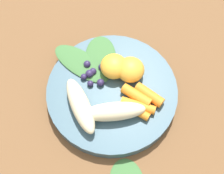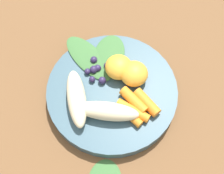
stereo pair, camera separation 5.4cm
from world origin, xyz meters
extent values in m
plane|color=brown|center=(0.00, 0.00, 0.00)|extent=(2.40, 2.40, 0.00)
cylinder|color=#385666|center=(0.00, 0.00, 0.01)|extent=(0.24, 0.24, 0.03)
ellipsoid|color=beige|center=(-0.05, -0.01, 0.04)|extent=(0.07, 0.12, 0.03)
ellipsoid|color=beige|center=(-0.05, 0.04, 0.04)|extent=(0.11, 0.09, 0.03)
ellipsoid|color=#F4A833|center=(0.04, 0.01, 0.04)|extent=(0.05, 0.05, 0.04)
ellipsoid|color=#F4A833|center=(0.04, -0.03, 0.04)|extent=(0.05, 0.05, 0.04)
cylinder|color=orange|center=(-0.03, -0.05, 0.03)|extent=(0.03, 0.05, 0.01)
cylinder|color=orange|center=(-0.02, -0.05, 0.03)|extent=(0.02, 0.06, 0.02)
cylinder|color=orange|center=(-0.01, -0.05, 0.03)|extent=(0.04, 0.06, 0.02)
cylinder|color=orange|center=(0.00, -0.07, 0.03)|extent=(0.04, 0.06, 0.02)
sphere|color=#2D234C|center=(0.02, 0.04, 0.03)|extent=(0.01, 0.01, 0.01)
sphere|color=#2D234C|center=(0.04, 0.03, 0.03)|extent=(0.01, 0.01, 0.01)
sphere|color=#2D234C|center=(0.04, 0.03, 0.03)|extent=(0.01, 0.01, 0.01)
sphere|color=#2D234C|center=(0.00, 0.04, 0.03)|extent=(0.01, 0.01, 0.01)
sphere|color=#2D234C|center=(0.01, 0.06, 0.03)|extent=(0.01, 0.01, 0.01)
sphere|color=#2D234C|center=(0.02, 0.05, 0.03)|extent=(0.01, 0.01, 0.01)
sphere|color=#2D234C|center=(0.01, 0.02, 0.03)|extent=(0.01, 0.01, 0.01)
sphere|color=#2D234C|center=(0.04, 0.06, 0.03)|extent=(0.01, 0.01, 0.01)
ellipsoid|color=#3D7038|center=(0.06, 0.04, 0.03)|extent=(0.10, 0.08, 0.00)
ellipsoid|color=#3D7038|center=(0.04, 0.07, 0.03)|extent=(0.10, 0.13, 0.00)
camera|label=1|loc=(-0.23, -0.05, 0.52)|focal=48.49mm
camera|label=2|loc=(-0.21, -0.10, 0.52)|focal=48.49mm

